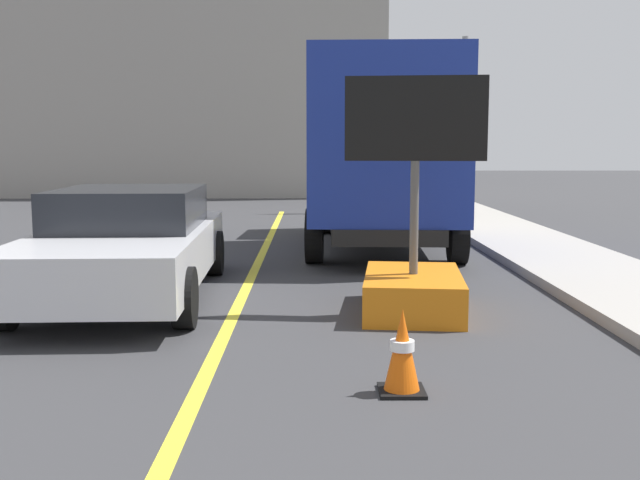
% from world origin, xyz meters
% --- Properties ---
extents(arrow_board_trailer, '(1.60, 1.91, 2.70)m').
position_xyz_m(arrow_board_trailer, '(2.07, 10.72, 0.48)').
color(arrow_board_trailer, orange).
rests_on(arrow_board_trailer, ground).
extents(box_truck, '(2.88, 6.73, 3.42)m').
position_xyz_m(box_truck, '(2.19, 16.08, 1.84)').
color(box_truck, black).
rests_on(box_truck, ground).
extents(pickup_car, '(2.24, 5.06, 1.38)m').
position_xyz_m(pickup_car, '(-1.45, 11.64, 0.70)').
color(pickup_car, silver).
rests_on(pickup_car, ground).
extents(highway_guide_sign, '(2.79, 0.22, 5.00)m').
position_xyz_m(highway_guide_sign, '(4.47, 23.86, 3.42)').
color(highway_guide_sign, gray).
rests_on(highway_guide_sign, ground).
extents(far_building_block, '(14.42, 7.89, 9.86)m').
position_xyz_m(far_building_block, '(-3.59, 33.43, 4.93)').
color(far_building_block, gray).
rests_on(far_building_block, ground).
extents(traffic_cone_mid_lane, '(0.36, 0.36, 0.67)m').
position_xyz_m(traffic_cone_mid_lane, '(1.60, 7.87, 0.33)').
color(traffic_cone_mid_lane, black).
rests_on(traffic_cone_mid_lane, ground).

